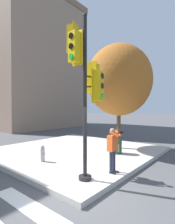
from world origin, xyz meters
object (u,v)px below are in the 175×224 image
Objects in this scene: person_photographer at (113,146)px; trash_bin at (116,144)px; street_tree at (119,80)px; fire_hydrant at (43,153)px; traffic_signal_pole at (85,75)px.

trash_bin is (2.43, 1.27, -0.48)m from person_photographer.
trash_bin is at bearing -155.87° from street_tree.
trash_bin reaches higher than fire_hydrant.
street_tree is at bearing 24.13° from trash_bin.
traffic_signal_pole is 0.88× the size of street_tree.
fire_hydrant is (0.31, 2.64, -2.99)m from traffic_signal_pole.
traffic_signal_pole is at bearing -163.23° from street_tree.
person_photographer reaches higher than fire_hydrant.
trash_bin is at bearing 27.63° from person_photographer.
fire_hydrant is at bearing 164.38° from street_tree.
trash_bin is at bearing 14.21° from traffic_signal_pole.
person_photographer is at bearing -153.48° from street_tree.
trash_bin is (-1.16, -0.52, -3.45)m from street_tree.
trash_bin is (3.22, -1.75, 0.11)m from fire_hydrant.
person_photographer is 2.78m from trash_bin.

